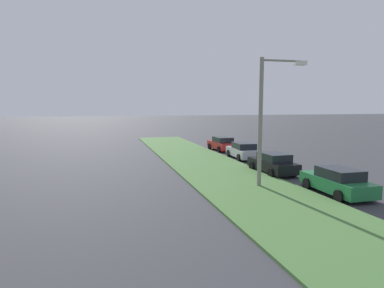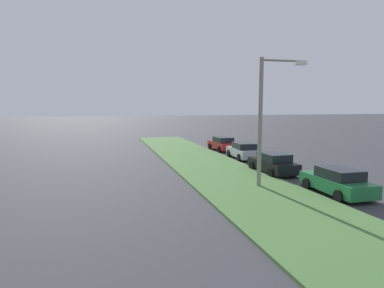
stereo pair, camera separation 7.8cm
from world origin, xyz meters
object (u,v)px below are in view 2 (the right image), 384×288
parked_car_silver (243,151)px  streetlight (266,113)px  parked_car_green (337,182)px  parked_car_black (273,163)px  parked_car_red (223,144)px

parked_car_silver → streetlight: bearing=165.1°
parked_car_green → parked_car_silver: same height
parked_car_black → parked_car_silver: 6.50m
parked_car_silver → streetlight: (-9.85, 3.10, 3.67)m
parked_car_green → parked_car_black: same height
parked_car_green → parked_car_red: bearing=0.9°
parked_car_black → streetlight: 5.56m
parked_car_black → parked_car_red: (12.03, -0.72, 0.00)m
parked_car_green → parked_car_red: size_ratio=0.99×
parked_car_silver → streetlight: streetlight is taller
parked_car_silver → streetlight: size_ratio=0.58×
parked_car_red → streetlight: bearing=165.8°
parked_car_green → parked_car_silver: (12.37, -0.10, 0.00)m
parked_car_red → streetlight: (-15.40, 3.18, 3.67)m
parked_car_black → streetlight: bearing=142.5°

